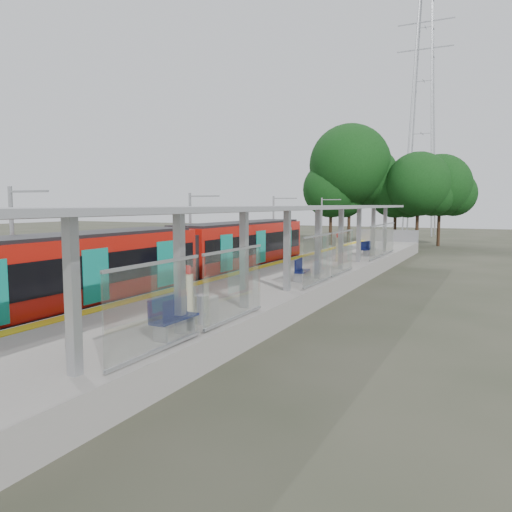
{
  "coord_description": "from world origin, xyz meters",
  "views": [
    {
      "loc": [
        10.24,
        -5.76,
        4.73
      ],
      "look_at": [
        -0.1,
        15.23,
        2.3
      ],
      "focal_mm": 35.0,
      "sensor_mm": 36.0,
      "label": 1
    }
  ],
  "objects_px": {
    "bench_far": "(367,248)",
    "litter_bin": "(201,309)",
    "bench_near": "(172,315)",
    "info_pillar_near": "(187,299)",
    "train": "(176,257)",
    "bench_mid": "(301,269)",
    "info_pillar_far": "(339,249)"
  },
  "relations": [
    {
      "from": "bench_far",
      "to": "litter_bin",
      "type": "distance_m",
      "value": 23.06
    },
    {
      "from": "info_pillar_far",
      "to": "litter_bin",
      "type": "xyz_separation_m",
      "value": [
        1.13,
        -18.41,
        -0.35
      ]
    },
    {
      "from": "bench_mid",
      "to": "info_pillar_near",
      "type": "relative_size",
      "value": 0.87
    },
    {
      "from": "train",
      "to": "bench_mid",
      "type": "distance_m",
      "value": 6.32
    },
    {
      "from": "bench_near",
      "to": "info_pillar_near",
      "type": "bearing_deg",
      "value": 108.67
    },
    {
      "from": "info_pillar_near",
      "to": "info_pillar_far",
      "type": "relative_size",
      "value": 1.01
    },
    {
      "from": "bench_near",
      "to": "bench_far",
      "type": "xyz_separation_m",
      "value": [
        -0.48,
        24.69,
        -0.06
      ]
    },
    {
      "from": "info_pillar_far",
      "to": "litter_bin",
      "type": "bearing_deg",
      "value": -81.79
    },
    {
      "from": "train",
      "to": "litter_bin",
      "type": "relative_size",
      "value": 30.39
    },
    {
      "from": "train",
      "to": "info_pillar_near",
      "type": "xyz_separation_m",
      "value": [
        6.07,
        -8.04,
        -0.25
      ]
    },
    {
      "from": "bench_near",
      "to": "litter_bin",
      "type": "height_order",
      "value": "bench_near"
    },
    {
      "from": "info_pillar_far",
      "to": "train",
      "type": "bearing_deg",
      "value": -111.7
    },
    {
      "from": "bench_mid",
      "to": "info_pillar_far",
      "type": "height_order",
      "value": "info_pillar_far"
    },
    {
      "from": "bench_near",
      "to": "litter_bin",
      "type": "distance_m",
      "value": 1.64
    },
    {
      "from": "info_pillar_near",
      "to": "info_pillar_far",
      "type": "height_order",
      "value": "info_pillar_near"
    },
    {
      "from": "bench_far",
      "to": "info_pillar_near",
      "type": "bearing_deg",
      "value": -71.47
    },
    {
      "from": "train",
      "to": "bench_near",
      "type": "height_order",
      "value": "train"
    },
    {
      "from": "train",
      "to": "info_pillar_far",
      "type": "height_order",
      "value": "train"
    },
    {
      "from": "bench_far",
      "to": "info_pillar_far",
      "type": "distance_m",
      "value": 4.7
    },
    {
      "from": "bench_mid",
      "to": "litter_bin",
      "type": "bearing_deg",
      "value": -96.49
    },
    {
      "from": "bench_far",
      "to": "litter_bin",
      "type": "relative_size",
      "value": 1.76
    },
    {
      "from": "info_pillar_far",
      "to": "bench_far",
      "type": "bearing_deg",
      "value": 86.26
    },
    {
      "from": "train",
      "to": "info_pillar_far",
      "type": "xyz_separation_m",
      "value": [
        5.29,
        10.66,
        -0.25
      ]
    },
    {
      "from": "bench_far",
      "to": "litter_bin",
      "type": "bearing_deg",
      "value": -70.6
    },
    {
      "from": "train",
      "to": "info_pillar_near",
      "type": "distance_m",
      "value": 10.08
    },
    {
      "from": "bench_far",
      "to": "bench_near",
      "type": "bearing_deg",
      "value": -70.56
    },
    {
      "from": "bench_mid",
      "to": "info_pillar_near",
      "type": "xyz_separation_m",
      "value": [
        0.09,
        -10.03,
        0.25
      ]
    },
    {
      "from": "bench_far",
      "to": "info_pillar_near",
      "type": "height_order",
      "value": "info_pillar_near"
    },
    {
      "from": "info_pillar_near",
      "to": "info_pillar_far",
      "type": "bearing_deg",
      "value": 112.39
    },
    {
      "from": "bench_mid",
      "to": "bench_far",
      "type": "bearing_deg",
      "value": 80.88
    },
    {
      "from": "litter_bin",
      "to": "bench_near",
      "type": "bearing_deg",
      "value": -88.33
    },
    {
      "from": "train",
      "to": "bench_far",
      "type": "relative_size",
      "value": 17.3
    }
  ]
}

